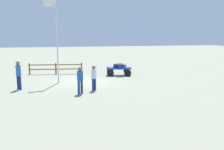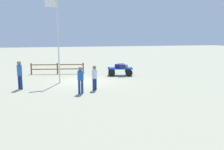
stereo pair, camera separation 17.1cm
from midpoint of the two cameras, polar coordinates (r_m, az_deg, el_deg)
ground_plane at (r=17.95m, az=-6.15°, el=-1.43°), size 120.00×120.00×0.00m
luggage_cart at (r=20.28m, az=2.18°, el=1.24°), size 2.28×1.62×0.68m
suitcase_navy at (r=20.10m, az=1.67°, el=2.20°), size 0.60×0.45×0.32m
suitcase_olive at (r=20.55m, az=2.42°, el=2.40°), size 0.51×0.36×0.35m
suitcase_grey at (r=20.03m, az=3.19°, el=2.14°), size 0.57×0.45×0.30m
suitcase_dark at (r=19.85m, az=2.72°, el=2.10°), size 0.54×0.32×0.32m
worker_lead at (r=13.84m, az=-7.31°, el=-0.70°), size 0.46×0.46×1.60m
worker_trailing at (r=14.64m, az=-3.95°, el=-0.25°), size 0.45×0.45×1.57m
worker_supervisor at (r=15.92m, az=-21.26°, el=0.46°), size 0.43×0.43×1.83m
flagpole at (r=17.25m, az=-12.94°, el=9.34°), size 0.87×0.22×5.96m
wooden_fence at (r=21.61m, az=-12.91°, el=1.78°), size 4.64×1.02×0.99m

